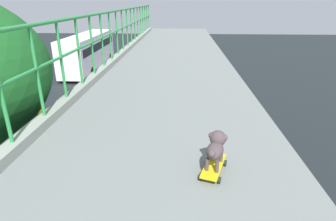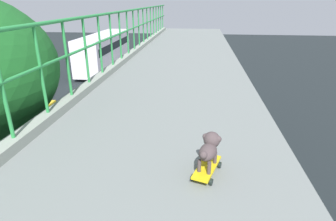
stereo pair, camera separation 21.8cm
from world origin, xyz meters
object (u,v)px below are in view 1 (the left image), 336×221
toy_skateboard (214,166)px  small_dog (216,146)px  car_yellow_cab_sixth (6,120)px  car_red_taxi_fifth (30,164)px  city_bus (89,50)px

toy_skateboard → small_dog: bearing=62.8°
car_yellow_cab_sixth → small_dog: size_ratio=11.00×
car_red_taxi_fifth → toy_skateboard: size_ratio=7.72×
car_yellow_cab_sixth → toy_skateboard: 15.23m
toy_skateboard → small_dog: (0.01, 0.03, 0.22)m
car_yellow_cab_sixth → toy_skateboard: size_ratio=8.60×
small_dog → car_yellow_cab_sixth: bearing=132.0°
city_bus → small_dog: bearing=-68.9°
car_yellow_cab_sixth → small_dog: small_dog is taller
car_yellow_cab_sixth → small_dog: bearing=-48.0°
car_yellow_cab_sixth → city_bus: city_bus is taller
car_red_taxi_fifth → city_bus: bearing=100.7°
city_bus → small_dog: size_ratio=27.28×
city_bus → small_dog: small_dog is taller
car_red_taxi_fifth → small_dog: size_ratio=9.87×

